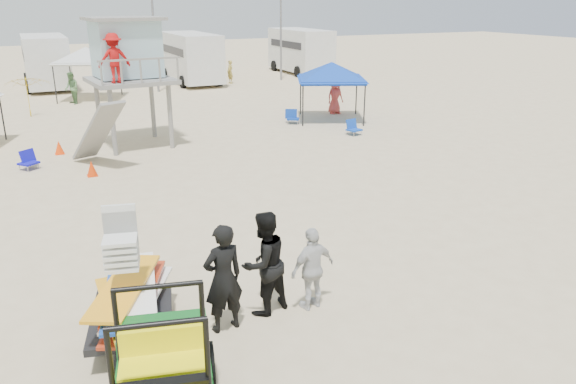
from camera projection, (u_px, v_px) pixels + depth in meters
name	position (u px, v px, depth m)	size (l,w,h in m)	color
ground	(333.00, 311.00, 10.30)	(140.00, 140.00, 0.00)	beige
utility_cart	(162.00, 377.00, 7.10)	(1.81, 2.74, 1.91)	#0D551A
surf_trailer	(129.00, 296.00, 9.11)	(1.70, 2.51, 2.10)	black
man_left	(223.00, 278.00, 9.43)	(0.71, 0.47, 1.95)	black
man_mid	(264.00, 263.00, 9.99)	(0.94, 0.73, 1.93)	black
man_right	(313.00, 268.00, 10.17)	(0.93, 0.39, 1.58)	silver
lifeguard_tower	(125.00, 54.00, 20.83)	(3.18, 3.18, 4.69)	gray
canopy_blue	(332.00, 65.00, 25.73)	(3.85, 3.85, 3.09)	black
canopy_white_c	(86.00, 50.00, 31.16)	(3.94, 3.94, 3.30)	black
umbrella_b	(29.00, 97.00, 26.92)	(2.11, 2.15, 1.93)	gold
cone_near	(92.00, 168.00, 18.06)	(0.34, 0.34, 0.50)	red
cone_far	(59.00, 147.00, 20.62)	(0.34, 0.34, 0.50)	#FF3E08
beach_chair_a	(28.00, 160.00, 18.81)	(0.73, 0.84, 0.64)	#1211B8
beach_chair_b	(353.00, 127.00, 23.57)	(0.65, 0.70, 0.64)	#1040B2
beach_chair_c	(292.00, 117.00, 25.71)	(0.72, 0.80, 0.64)	#0D3594
rv_mid_left	(46.00, 59.00, 35.42)	(2.65, 6.50, 3.25)	silver
rv_mid_right	(191.00, 56.00, 37.77)	(2.64, 7.00, 3.25)	silver
rv_far_right	(300.00, 49.00, 42.68)	(2.64, 6.60, 3.25)	silver
light_pole_left	(154.00, 24.00, 33.28)	(0.14, 0.14, 8.00)	slate
light_pole_right	(281.00, 21.00, 38.20)	(0.14, 0.14, 8.00)	slate
distant_beachgoers	(89.00, 100.00, 26.80)	(19.90, 12.75, 1.76)	#B99F45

